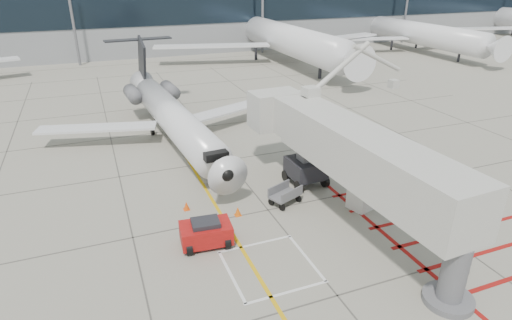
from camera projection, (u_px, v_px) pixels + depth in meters
name	position (u px, v px, depth m)	size (l,w,h in m)	color
ground_plane	(297.00, 246.00, 22.54)	(260.00, 260.00, 0.00)	gray
regional_jet	(180.00, 108.00, 32.86)	(21.75, 27.43, 7.19)	silver
jet_bridge	(365.00, 167.00, 22.62)	(8.95, 18.89, 7.55)	beige
pushback_tug	(206.00, 232.00, 22.40)	(2.65, 1.66, 1.55)	#AC1110
baggage_cart	(285.00, 195.00, 26.43)	(1.92, 1.21, 1.21)	#5C5C61
ground_power_unit	(366.00, 193.00, 26.08)	(2.18, 1.27, 1.73)	silver
cone_nose	(186.00, 206.00, 25.88)	(0.39, 0.39, 0.54)	#E3490B
cone_side	(238.00, 211.00, 25.28)	(0.40, 0.40, 0.56)	#E4590C
terminal_building	(183.00, 5.00, 82.51)	(180.00, 28.00, 14.00)	gray
terminal_glass_band	(202.00, 5.00, 70.16)	(180.00, 0.10, 6.00)	black
bg_aircraft_c	(281.00, 18.00, 65.56)	(38.91, 43.23, 12.97)	silver
bg_aircraft_d	(415.00, 18.00, 74.50)	(33.45, 37.17, 11.15)	silver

